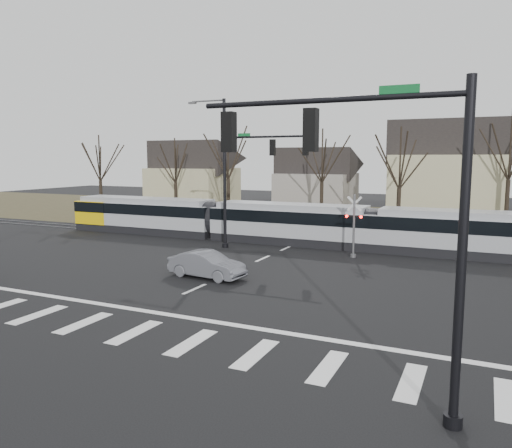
% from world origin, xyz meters
% --- Properties ---
extents(ground, '(140.00, 140.00, 0.00)m').
position_xyz_m(ground, '(0.00, 0.00, 0.00)').
color(ground, black).
extents(grass_verge, '(140.00, 28.00, 0.01)m').
position_xyz_m(grass_verge, '(0.00, 32.00, 0.01)').
color(grass_verge, '#38331E').
rests_on(grass_verge, ground).
extents(crosswalk, '(27.00, 2.60, 0.01)m').
position_xyz_m(crosswalk, '(0.00, -4.00, 0.01)').
color(crosswalk, silver).
rests_on(crosswalk, ground).
extents(stop_line, '(28.00, 0.35, 0.01)m').
position_xyz_m(stop_line, '(0.00, -1.80, 0.01)').
color(stop_line, silver).
rests_on(stop_line, ground).
extents(lane_dashes, '(0.18, 30.00, 0.01)m').
position_xyz_m(lane_dashes, '(0.00, 16.00, 0.01)').
color(lane_dashes, silver).
rests_on(lane_dashes, ground).
extents(rail_pair, '(90.00, 1.52, 0.06)m').
position_xyz_m(rail_pair, '(0.00, 15.80, 0.03)').
color(rail_pair, '#59595E').
rests_on(rail_pair, ground).
extents(tram, '(38.47, 2.86, 2.92)m').
position_xyz_m(tram, '(-0.62, 16.00, 1.59)').
color(tram, gray).
rests_on(tram, ground).
extents(sedan, '(2.39, 4.53, 1.39)m').
position_xyz_m(sedan, '(-0.65, 4.27, 0.69)').
color(sedan, slate).
rests_on(sedan, ground).
extents(signal_pole_near_right, '(6.72, 0.44, 8.00)m').
position_xyz_m(signal_pole_near_right, '(10.11, -6.00, 5.17)').
color(signal_pole_near_right, black).
rests_on(signal_pole_near_right, ground).
extents(signal_pole_far, '(9.28, 0.44, 10.20)m').
position_xyz_m(signal_pole_far, '(-2.41, 12.50, 5.70)').
color(signal_pole_far, black).
rests_on(signal_pole_far, ground).
extents(rail_crossing_signal, '(1.08, 0.36, 4.00)m').
position_xyz_m(rail_crossing_signal, '(5.00, 12.79, 1.89)').
color(rail_crossing_signal, '#59595B').
rests_on(rail_crossing_signal, ground).
extents(tree_row, '(59.20, 7.20, 10.00)m').
position_xyz_m(tree_row, '(2.00, 26.00, 5.00)').
color(tree_row, black).
rests_on(tree_row, ground).
extents(house_a, '(9.72, 8.64, 8.60)m').
position_xyz_m(house_a, '(-20.00, 34.00, 4.46)').
color(house_a, tan).
rests_on(house_a, ground).
extents(house_b, '(8.64, 7.56, 7.65)m').
position_xyz_m(house_b, '(-5.00, 36.00, 3.97)').
color(house_b, gray).
rests_on(house_b, ground).
extents(house_c, '(10.80, 8.64, 10.10)m').
position_xyz_m(house_c, '(9.00, 33.00, 5.23)').
color(house_c, tan).
rests_on(house_c, ground).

